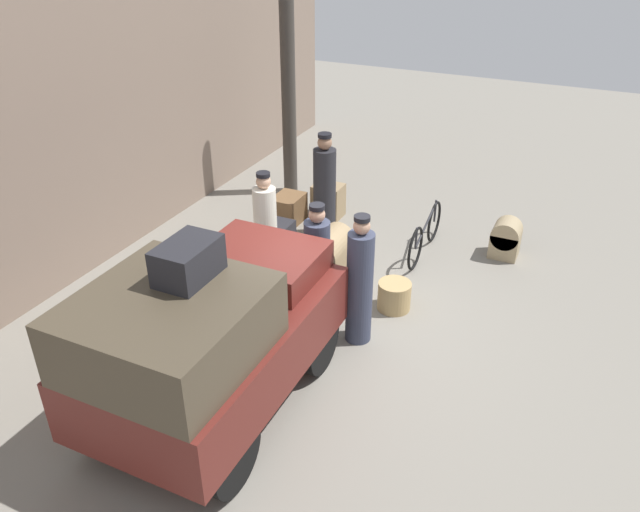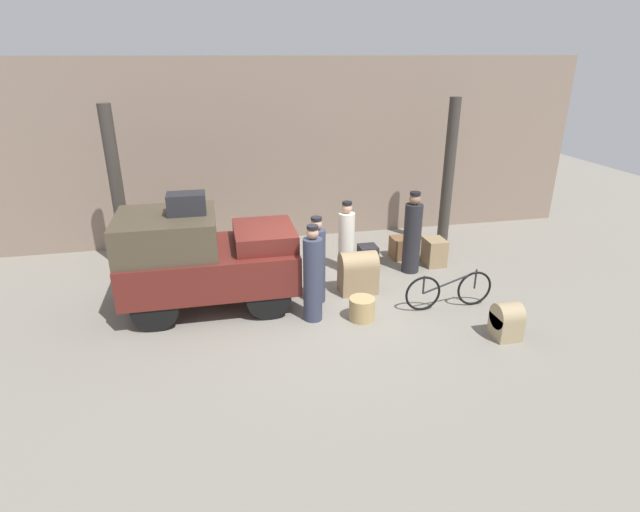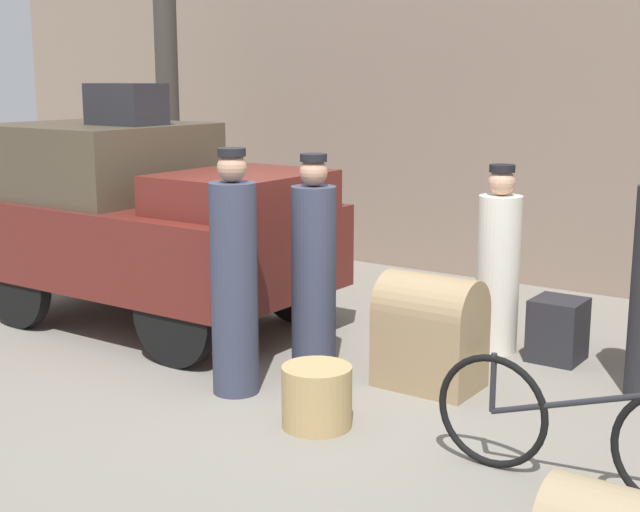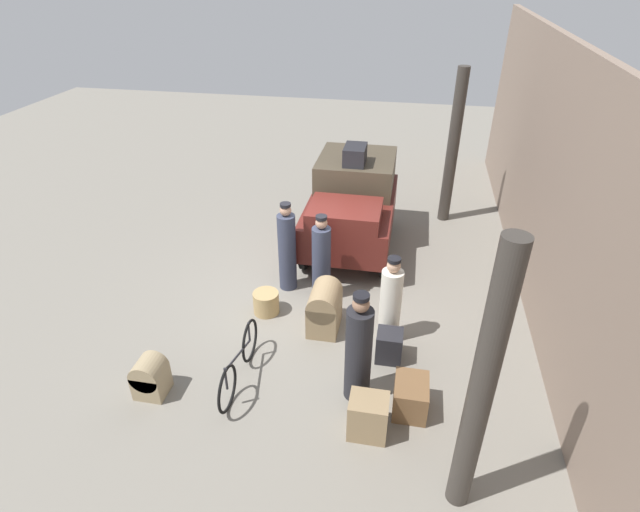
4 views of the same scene
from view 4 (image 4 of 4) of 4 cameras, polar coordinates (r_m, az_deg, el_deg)
name	(u,v)px [view 4 (image 4 of 4)]	position (r m, az deg, el deg)	size (l,w,h in m)	color
ground_plane	(312,291)	(9.79, -0.94, -4.05)	(30.00, 30.00, 0.00)	gray
station_building_facade	(561,203)	(8.87, 25.80, 5.44)	(16.00, 0.15, 4.50)	gray
canopy_pillar_left	(453,148)	(12.19, 14.93, 11.81)	(0.27, 0.27, 3.62)	#38332D
canopy_pillar_right	(481,390)	(5.57, 17.96, -14.35)	(0.27, 0.27, 3.62)	#38332D
truck	(352,203)	(10.91, 3.69, 6.05)	(3.21, 1.80, 1.86)	black
bicycle	(239,363)	(7.81, -9.22, -11.96)	(1.76, 0.04, 0.75)	black
wicker_basket	(266,302)	(9.19, -6.17, -5.30)	(0.47, 0.47, 0.42)	tan
porter_standing_middle	(287,250)	(9.50, -3.78, 0.70)	(0.34, 0.34, 1.81)	#33384C
porter_with_bicycle	(358,351)	(7.21, 4.42, -10.81)	(0.39, 0.39, 1.83)	#232328
porter_carrying_trunk	(321,261)	(9.21, 0.15, -0.60)	(0.35, 0.35, 1.73)	#33384C
porter_lifting_near_truck	(390,303)	(8.35, 8.05, -5.31)	(0.36, 0.36, 1.59)	silver
trunk_umber_medium	(368,416)	(7.10, 5.52, -17.77)	(0.44, 0.53, 0.62)	#937A56
trunk_wicker_pale	(411,396)	(7.50, 10.31, -15.51)	(0.61, 0.48, 0.51)	brown
trunk_barrel_dark	(324,307)	(8.64, 0.51, -5.89)	(0.74, 0.52, 0.86)	#937A56
trunk_large_brown	(389,346)	(8.23, 7.90, -10.12)	(0.40, 0.41, 0.52)	#232328
suitcase_black_upright	(150,377)	(7.97, -18.84, -12.92)	(0.43, 0.45, 0.65)	#9E8966
trunk_on_truck_roof	(355,155)	(10.70, 4.02, 11.46)	(0.67, 0.45, 0.38)	#232328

